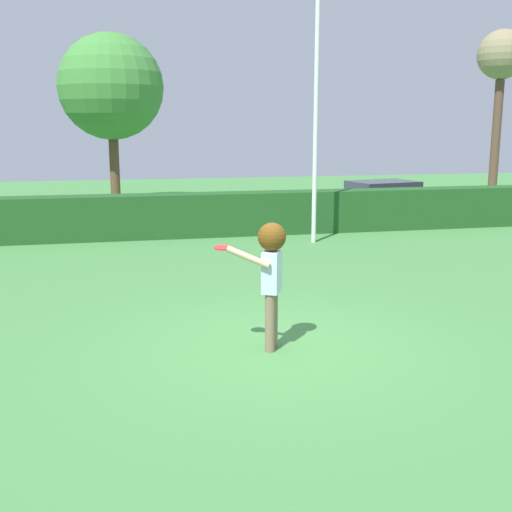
{
  "coord_description": "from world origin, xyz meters",
  "views": [
    {
      "loc": [
        -2.18,
        -8.32,
        3.11
      ],
      "look_at": [
        -0.11,
        0.94,
        1.15
      ],
      "focal_mm": 44.23,
      "sensor_mm": 36.0,
      "label": 1
    }
  ],
  "objects_px": {
    "person": "(271,266)",
    "willow_tree": "(111,87)",
    "lamppost": "(316,97)",
    "maple_tree": "(502,61)",
    "parked_car_white": "(383,197)",
    "frisbee": "(222,248)"
  },
  "relations": [
    {
      "from": "parked_car_white",
      "to": "frisbee",
      "type": "bearing_deg",
      "value": -122.57
    },
    {
      "from": "lamppost",
      "to": "person",
      "type": "bearing_deg",
      "value": -111.76
    },
    {
      "from": "frisbee",
      "to": "willow_tree",
      "type": "distance_m",
      "value": 17.82
    },
    {
      "from": "frisbee",
      "to": "parked_car_white",
      "type": "distance_m",
      "value": 14.25
    },
    {
      "from": "person",
      "to": "frisbee",
      "type": "relative_size",
      "value": 7.95
    },
    {
      "from": "lamppost",
      "to": "parked_car_white",
      "type": "distance_m",
      "value": 6.49
    },
    {
      "from": "parked_car_white",
      "to": "lamppost",
      "type": "bearing_deg",
      "value": -132.58
    },
    {
      "from": "frisbee",
      "to": "willow_tree",
      "type": "xyz_separation_m",
      "value": [
        -1.39,
        17.49,
        3.11
      ]
    },
    {
      "from": "person",
      "to": "parked_car_white",
      "type": "xyz_separation_m",
      "value": [
        6.99,
        12.09,
        -0.52
      ]
    },
    {
      "from": "parked_car_white",
      "to": "willow_tree",
      "type": "xyz_separation_m",
      "value": [
        -9.05,
        5.51,
        3.9
      ]
    },
    {
      "from": "parked_car_white",
      "to": "willow_tree",
      "type": "distance_m",
      "value": 11.29
    },
    {
      "from": "frisbee",
      "to": "lamppost",
      "type": "xyz_separation_m",
      "value": [
        3.83,
        7.82,
        2.38
      ]
    },
    {
      "from": "person",
      "to": "lamppost",
      "type": "xyz_separation_m",
      "value": [
        3.16,
        7.92,
        2.65
      ]
    },
    {
      "from": "person",
      "to": "maple_tree",
      "type": "bearing_deg",
      "value": 49.19
    },
    {
      "from": "person",
      "to": "willow_tree",
      "type": "xyz_separation_m",
      "value": [
        -2.06,
        17.59,
        3.38
      ]
    },
    {
      "from": "frisbee",
      "to": "maple_tree",
      "type": "distance_m",
      "value": 21.64
    },
    {
      "from": "parked_car_white",
      "to": "maple_tree",
      "type": "xyz_separation_m",
      "value": [
        6.64,
        3.69,
        5.03
      ]
    },
    {
      "from": "lamppost",
      "to": "maple_tree",
      "type": "relative_size",
      "value": 1.01
    },
    {
      "from": "person",
      "to": "lamppost",
      "type": "distance_m",
      "value": 8.93
    },
    {
      "from": "person",
      "to": "maple_tree",
      "type": "distance_m",
      "value": 21.33
    },
    {
      "from": "parked_car_white",
      "to": "willow_tree",
      "type": "bearing_deg",
      "value": 148.68
    },
    {
      "from": "lamppost",
      "to": "maple_tree",
      "type": "height_order",
      "value": "lamppost"
    }
  ]
}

